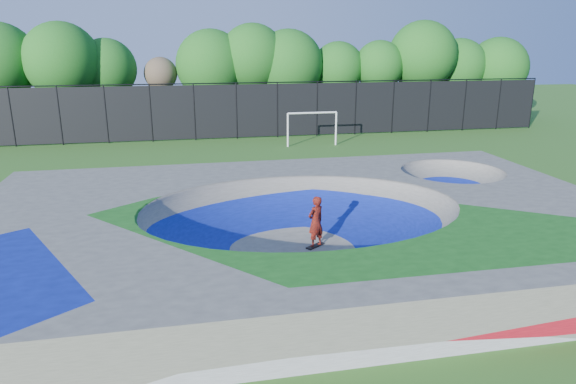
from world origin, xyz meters
TOP-DOWN VIEW (x-y plane):
  - ground at (0.00, 0.00)m, footprint 120.00×120.00m
  - skate_deck at (0.00, 0.00)m, footprint 22.00×14.00m
  - skater at (0.48, -0.12)m, footprint 0.80×0.71m
  - skateboard at (0.48, -0.12)m, footprint 0.76×0.63m
  - soccer_goal at (4.72, 17.32)m, footprint 3.48×0.12m
  - fence at (0.00, 21.00)m, footprint 48.09×0.09m
  - treeline at (-1.31, 25.88)m, footprint 52.64×7.05m

SIDE VIEW (x-z plane):
  - ground at x=0.00m, z-range 0.00..0.00m
  - skateboard at x=0.48m, z-range 0.00..0.05m
  - skate_deck at x=0.00m, z-range 0.00..1.50m
  - skater at x=0.48m, z-range 0.00..1.83m
  - soccer_goal at x=4.72m, z-range 0.45..2.75m
  - fence at x=0.00m, z-range 0.08..4.12m
  - treeline at x=-1.31m, z-range 0.79..9.37m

